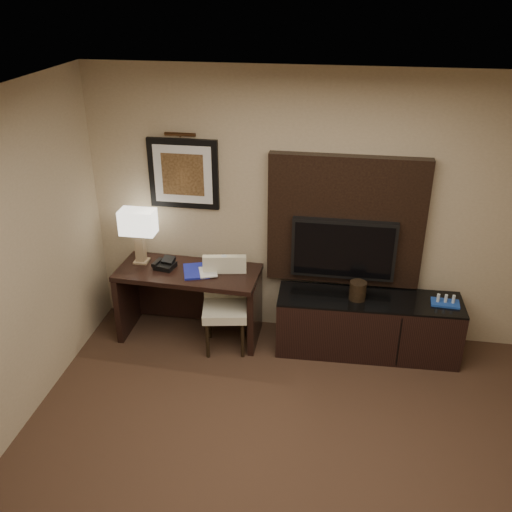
% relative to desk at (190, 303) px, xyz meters
% --- Properties ---
extents(ceiling, '(4.50, 5.00, 0.01)m').
position_rel_desk_xyz_m(ceiling, '(1.21, -2.15, 2.32)').
color(ceiling, silver).
rests_on(ceiling, wall_back).
extents(wall_back, '(4.50, 0.01, 2.70)m').
position_rel_desk_xyz_m(wall_back, '(1.21, 0.35, 0.97)').
color(wall_back, tan).
rests_on(wall_back, floor).
extents(desk, '(1.44, 0.67, 0.76)m').
position_rel_desk_xyz_m(desk, '(0.00, 0.00, 0.00)').
color(desk, black).
rests_on(desk, floor).
extents(credenza, '(1.78, 0.54, 0.61)m').
position_rel_desk_xyz_m(credenza, '(1.80, 0.00, -0.08)').
color(credenza, black).
rests_on(credenza, floor).
extents(tv_wall_panel, '(1.50, 0.12, 1.30)m').
position_rel_desk_xyz_m(tv_wall_panel, '(1.51, 0.29, 0.89)').
color(tv_wall_panel, black).
rests_on(tv_wall_panel, wall_back).
extents(tv, '(1.00, 0.08, 0.60)m').
position_rel_desk_xyz_m(tv, '(1.51, 0.19, 0.64)').
color(tv, black).
rests_on(tv, tv_wall_panel).
extents(artwork, '(0.70, 0.04, 0.70)m').
position_rel_desk_xyz_m(artwork, '(-0.09, 0.33, 1.27)').
color(artwork, black).
rests_on(artwork, wall_back).
extents(picture_light, '(0.04, 0.04, 0.30)m').
position_rel_desk_xyz_m(picture_light, '(-0.09, 0.29, 1.67)').
color(picture_light, '#3F2614').
rests_on(picture_light, wall_back).
extents(desk_chair, '(0.51, 0.56, 0.89)m').
position_rel_desk_xyz_m(desk_chair, '(0.40, -0.16, 0.07)').
color(desk_chair, beige).
rests_on(desk_chair, floor).
extents(table_lamp, '(0.42, 0.30, 0.61)m').
position_rel_desk_xyz_m(table_lamp, '(-0.52, 0.10, 0.68)').
color(table_lamp, tan).
rests_on(table_lamp, desk).
extents(desk_phone, '(0.22, 0.20, 0.09)m').
position_rel_desk_xyz_m(desk_phone, '(-0.24, 0.01, 0.43)').
color(desk_phone, black).
rests_on(desk_phone, desk).
extents(blue_folder, '(0.33, 0.38, 0.02)m').
position_rel_desk_xyz_m(blue_folder, '(0.09, -0.02, 0.39)').
color(blue_folder, '#161F94').
rests_on(blue_folder, desk).
extents(book, '(0.17, 0.08, 0.23)m').
position_rel_desk_xyz_m(book, '(0.13, -0.06, 0.49)').
color(book, tan).
rests_on(book, desk).
extents(water_bottle, '(0.07, 0.07, 0.18)m').
position_rel_desk_xyz_m(water_bottle, '(0.37, 0.02, 0.47)').
color(water_bottle, silver).
rests_on(water_bottle, desk).
extents(ice_bucket, '(0.20, 0.20, 0.18)m').
position_rel_desk_xyz_m(ice_bucket, '(1.68, -0.03, 0.32)').
color(ice_bucket, black).
rests_on(ice_bucket, credenza).
extents(minibar_tray, '(0.27, 0.17, 0.09)m').
position_rel_desk_xyz_m(minibar_tray, '(2.50, 0.01, 0.27)').
color(minibar_tray, '#1B45B1').
rests_on(minibar_tray, credenza).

